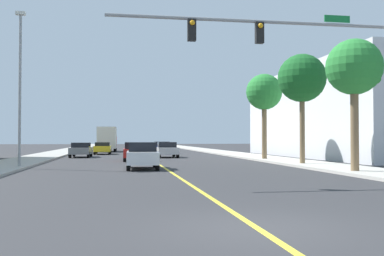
{
  "coord_description": "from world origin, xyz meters",
  "views": [
    {
      "loc": [
        -2.69,
        -8.42,
        1.76
      ],
      "look_at": [
        1.19,
        15.1,
        2.33
      ],
      "focal_mm": 41.45,
      "sensor_mm": 36.0,
      "label": 1
    }
  ],
  "objects_px": {
    "palm_near": "(354,69)",
    "car_silver": "(167,150)",
    "street_lamp": "(20,81)",
    "car_red": "(135,151)",
    "palm_mid": "(302,79)",
    "delivery_truck": "(107,139)",
    "car_blue": "(161,147)",
    "traffic_signal_mast": "(307,55)",
    "car_yellow": "(103,148)",
    "palm_far": "(264,93)",
    "car_white": "(142,155)",
    "car_gray": "(81,150)"
  },
  "relations": [
    {
      "from": "street_lamp",
      "to": "palm_far",
      "type": "distance_m",
      "value": 18.72
    },
    {
      "from": "palm_near",
      "to": "car_white",
      "type": "xyz_separation_m",
      "value": [
        -10.33,
        5.23,
        -4.49
      ]
    },
    {
      "from": "car_white",
      "to": "car_red",
      "type": "bearing_deg",
      "value": 92.46
    },
    {
      "from": "traffic_signal_mast",
      "to": "car_silver",
      "type": "height_order",
      "value": "traffic_signal_mast"
    },
    {
      "from": "street_lamp",
      "to": "car_silver",
      "type": "height_order",
      "value": "street_lamp"
    },
    {
      "from": "palm_far",
      "to": "delivery_truck",
      "type": "distance_m",
      "value": 29.8
    },
    {
      "from": "street_lamp",
      "to": "palm_near",
      "type": "distance_m",
      "value": 18.65
    },
    {
      "from": "traffic_signal_mast",
      "to": "car_gray",
      "type": "bearing_deg",
      "value": 112.67
    },
    {
      "from": "car_yellow",
      "to": "delivery_truck",
      "type": "distance_m",
      "value": 10.1
    },
    {
      "from": "street_lamp",
      "to": "car_red",
      "type": "height_order",
      "value": "street_lamp"
    },
    {
      "from": "street_lamp",
      "to": "delivery_truck",
      "type": "distance_m",
      "value": 34.0
    },
    {
      "from": "car_blue",
      "to": "car_white",
      "type": "xyz_separation_m",
      "value": [
        -3.45,
        -24.83,
        0.04
      ]
    },
    {
      "from": "car_gray",
      "to": "car_silver",
      "type": "bearing_deg",
      "value": 169.68
    },
    {
      "from": "car_white",
      "to": "palm_near",
      "type": "bearing_deg",
      "value": -25.16
    },
    {
      "from": "car_yellow",
      "to": "traffic_signal_mast",
      "type": "bearing_deg",
      "value": -73.96
    },
    {
      "from": "car_yellow",
      "to": "car_blue",
      "type": "distance_m",
      "value": 6.6
    },
    {
      "from": "car_silver",
      "to": "car_gray",
      "type": "height_order",
      "value": "car_silver"
    },
    {
      "from": "palm_far",
      "to": "car_yellow",
      "type": "xyz_separation_m",
      "value": [
        -13.38,
        16.43,
        -4.72
      ]
    },
    {
      "from": "delivery_truck",
      "to": "street_lamp",
      "type": "bearing_deg",
      "value": -96.02
    },
    {
      "from": "car_blue",
      "to": "delivery_truck",
      "type": "distance_m",
      "value": 12.01
    },
    {
      "from": "palm_far",
      "to": "car_red",
      "type": "height_order",
      "value": "palm_far"
    },
    {
      "from": "car_red",
      "to": "palm_near",
      "type": "bearing_deg",
      "value": -53.83
    },
    {
      "from": "car_yellow",
      "to": "delivery_truck",
      "type": "bearing_deg",
      "value": 89.58
    },
    {
      "from": "car_white",
      "to": "car_gray",
      "type": "relative_size",
      "value": 0.99
    },
    {
      "from": "palm_near",
      "to": "car_white",
      "type": "relative_size",
      "value": 1.62
    },
    {
      "from": "car_blue",
      "to": "delivery_truck",
      "type": "bearing_deg",
      "value": 119.65
    },
    {
      "from": "car_blue",
      "to": "car_silver",
      "type": "xyz_separation_m",
      "value": [
        -0.37,
        -9.34,
        -0.01
      ]
    },
    {
      "from": "palm_mid",
      "to": "delivery_truck",
      "type": "bearing_deg",
      "value": 111.95
    },
    {
      "from": "car_yellow",
      "to": "palm_mid",
      "type": "bearing_deg",
      "value": -58.72
    },
    {
      "from": "palm_mid",
      "to": "delivery_truck",
      "type": "distance_m",
      "value": 36.16
    },
    {
      "from": "traffic_signal_mast",
      "to": "car_yellow",
      "type": "distance_m",
      "value": 35.56
    },
    {
      "from": "street_lamp",
      "to": "car_red",
      "type": "xyz_separation_m",
      "value": [
        6.97,
        7.93,
        -4.37
      ]
    },
    {
      "from": "car_yellow",
      "to": "street_lamp",
      "type": "bearing_deg",
      "value": -98.64
    },
    {
      "from": "palm_mid",
      "to": "palm_far",
      "type": "bearing_deg",
      "value": 92.37
    },
    {
      "from": "street_lamp",
      "to": "car_silver",
      "type": "distance_m",
      "value": 17.93
    },
    {
      "from": "car_yellow",
      "to": "car_gray",
      "type": "xyz_separation_m",
      "value": [
        -1.73,
        -7.82,
        0.0
      ]
    },
    {
      "from": "car_white",
      "to": "car_gray",
      "type": "xyz_separation_m",
      "value": [
        -4.88,
        17.1,
        -0.05
      ]
    },
    {
      "from": "street_lamp",
      "to": "car_blue",
      "type": "bearing_deg",
      "value": 65.77
    },
    {
      "from": "car_silver",
      "to": "car_red",
      "type": "xyz_separation_m",
      "value": [
        -3.2,
        -6.16,
        0.03
      ]
    },
    {
      "from": "car_blue",
      "to": "car_silver",
      "type": "bearing_deg",
      "value": -94.8
    },
    {
      "from": "traffic_signal_mast",
      "to": "delivery_truck",
      "type": "relative_size",
      "value": 1.63
    },
    {
      "from": "palm_far",
      "to": "car_red",
      "type": "bearing_deg",
      "value": 175.35
    },
    {
      "from": "street_lamp",
      "to": "palm_mid",
      "type": "height_order",
      "value": "street_lamp"
    },
    {
      "from": "palm_mid",
      "to": "delivery_truck",
      "type": "height_order",
      "value": "palm_mid"
    },
    {
      "from": "street_lamp",
      "to": "car_blue",
      "type": "xyz_separation_m",
      "value": [
        10.55,
        23.44,
        -4.39
      ]
    },
    {
      "from": "palm_near",
      "to": "car_silver",
      "type": "height_order",
      "value": "palm_near"
    },
    {
      "from": "palm_mid",
      "to": "palm_far",
      "type": "relative_size",
      "value": 1.05
    },
    {
      "from": "car_gray",
      "to": "car_red",
      "type": "height_order",
      "value": "car_red"
    },
    {
      "from": "car_blue",
      "to": "car_white",
      "type": "relative_size",
      "value": 0.99
    },
    {
      "from": "palm_mid",
      "to": "palm_far",
      "type": "xyz_separation_m",
      "value": [
        -0.28,
        6.86,
        -0.24
      ]
    }
  ]
}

